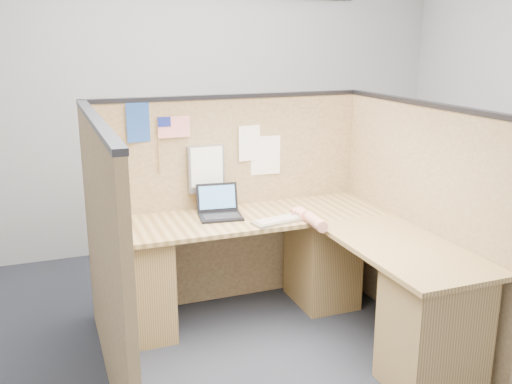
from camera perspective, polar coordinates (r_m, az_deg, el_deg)
name	(u,v)px	position (r m, az deg, el deg)	size (l,w,h in m)	color
floor	(284,361)	(3.63, 2.78, -16.55)	(5.00, 5.00, 0.00)	black
wall_back	(186,96)	(5.25, -7.00, 9.47)	(5.00, 5.00, 0.00)	#ABADB0
cubicle_partitions	(259,222)	(3.67, 0.27, -2.97)	(2.06, 1.83, 1.53)	brown
l_desk	(293,280)	(3.75, 3.70, -8.74)	(1.95, 1.75, 0.73)	brown
laptop	(218,209)	(3.91, -3.81, -1.66)	(0.31, 0.31, 0.21)	black
keyboard	(281,220)	(3.78, 2.50, -2.82)	(0.42, 0.21, 0.03)	gray
mouse	(299,214)	(3.87, 4.34, -2.26)	(0.11, 0.07, 0.05)	silver
hand_forearm	(310,218)	(3.75, 5.43, -2.62)	(0.11, 0.40, 0.08)	tan
blue_poster	(141,122)	(3.89, -11.43, 6.83)	(0.20, 0.00, 0.26)	navy
american_flag	(170,129)	(3.92, -8.58, 6.20)	(0.23, 0.01, 0.39)	olive
file_holder	(206,169)	(4.01, -5.02, 2.33)	(0.26, 0.05, 0.33)	slate
paper_left	(251,143)	(4.11, -0.47, 4.91)	(0.20, 0.00, 0.25)	white
paper_right	(266,155)	(4.17, 0.97, 3.69)	(0.22, 0.00, 0.28)	white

